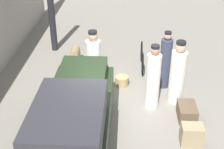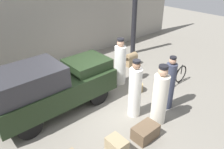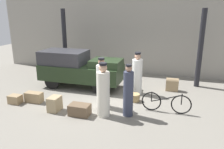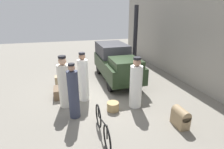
% 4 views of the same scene
% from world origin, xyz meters
% --- Properties ---
extents(ground_plane, '(30.00, 30.00, 0.00)m').
position_xyz_m(ground_plane, '(0.00, 0.00, 0.00)').
color(ground_plane, gray).
extents(station_building_facade, '(16.00, 0.15, 4.50)m').
position_xyz_m(station_building_facade, '(0.00, 4.08, 2.25)').
color(station_building_facade, gray).
rests_on(station_building_facade, ground).
extents(canopy_pillar_left, '(0.24, 0.24, 3.60)m').
position_xyz_m(canopy_pillar_left, '(-3.21, 2.58, 1.80)').
color(canopy_pillar_left, black).
rests_on(canopy_pillar_left, ground).
extents(canopy_pillar_right, '(0.24, 0.24, 3.60)m').
position_xyz_m(canopy_pillar_right, '(3.71, 2.58, 1.80)').
color(canopy_pillar_right, black).
rests_on(canopy_pillar_right, ground).
extents(truck, '(3.80, 1.50, 1.70)m').
position_xyz_m(truck, '(-1.65, 0.92, 0.93)').
color(truck, black).
rests_on(truck, ground).
extents(bicycle, '(1.73, 0.04, 0.74)m').
position_xyz_m(bicycle, '(2.47, -0.72, 0.36)').
color(bicycle, black).
rests_on(bicycle, ground).
extents(wicker_basket, '(0.41, 0.41, 0.30)m').
position_xyz_m(wicker_basket, '(1.21, -0.06, 0.15)').
color(wicker_basket, tan).
rests_on(wicker_basket, ground).
extents(porter_with_bicycle, '(0.38, 0.38, 1.87)m').
position_xyz_m(porter_with_bicycle, '(0.13, -0.90, 0.86)').
color(porter_with_bicycle, white).
rests_on(porter_with_bicycle, ground).
extents(porter_lifting_near_truck, '(0.43, 0.43, 1.82)m').
position_xyz_m(porter_lifting_near_truck, '(1.14, 0.80, 0.83)').
color(porter_lifting_near_truck, white).
rests_on(porter_lifting_near_truck, ground).
extents(porter_standing_middle, '(0.34, 0.34, 1.80)m').
position_xyz_m(porter_standing_middle, '(1.24, -1.34, 0.83)').
color(porter_standing_middle, '#33384C').
rests_on(porter_standing_middle, ground).
extents(porter_carrying_trunk, '(0.44, 0.44, 1.86)m').
position_xyz_m(porter_carrying_trunk, '(0.43, -1.59, 0.85)').
color(porter_carrying_trunk, silver).
rests_on(porter_carrying_trunk, ground).
extents(suitcase_tan_flat, '(0.47, 0.36, 0.33)m').
position_xyz_m(suitcase_tan_flat, '(-3.20, -1.60, 0.16)').
color(suitcase_tan_flat, '#937A56').
rests_on(suitcase_tan_flat, ground).
extents(suitcase_small_leather, '(0.69, 0.33, 0.40)m').
position_xyz_m(suitcase_small_leather, '(-2.57, -1.29, 0.20)').
color(suitcase_small_leather, '#937A56').
rests_on(suitcase_small_leather, ground).
extents(trunk_umber_medium, '(0.37, 0.50, 0.53)m').
position_xyz_m(trunk_umber_medium, '(-1.36, -1.75, 0.26)').
color(trunk_umber_medium, '#9E8966').
rests_on(trunk_umber_medium, ground).
extents(trunk_large_brown, '(0.55, 0.31, 0.59)m').
position_xyz_m(trunk_large_brown, '(2.60, 1.62, 0.31)').
color(trunk_large_brown, '#937A56').
rests_on(trunk_large_brown, ground).
extents(trunk_wicker_pale, '(0.71, 0.46, 0.39)m').
position_xyz_m(trunk_wicker_pale, '(-0.36, -1.81, 0.19)').
color(trunk_wicker_pale, brown).
rests_on(trunk_wicker_pale, ground).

